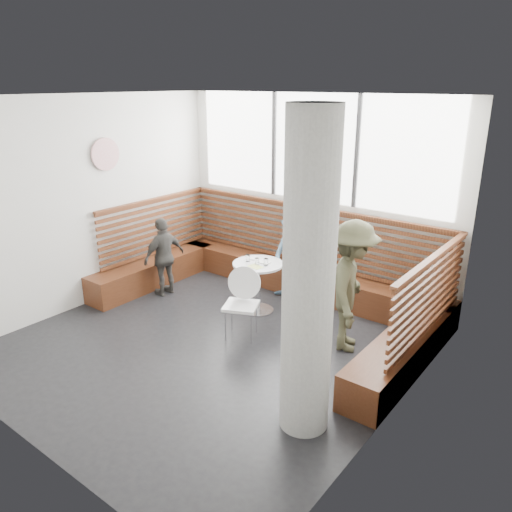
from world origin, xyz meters
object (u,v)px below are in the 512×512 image
Objects in this scene: cafe_table at (258,277)px; child_left at (164,257)px; cafe_chair at (244,298)px; adult_man at (352,286)px; concrete_column at (309,281)px; child_back at (291,261)px.

child_left reaches higher than cafe_table.
adult_man is (1.30, 0.59, 0.30)m from cafe_chair.
concrete_column reaches higher than child_back.
cafe_table is 0.81× the size of cafe_chair.
cafe_table is 0.80m from cafe_chair.
cafe_chair is 1.37m from child_back.
cafe_table is 0.60× the size of child_left.
cafe_chair is 1.97m from child_left.
adult_man is at bearing 100.82° from child_left.
cafe_table is 0.57× the size of child_back.
cafe_table is at bearing 63.15° from adult_man.
adult_man is (1.62, -0.14, 0.31)m from cafe_table.
child_back reaches higher than cafe_table.
adult_man reaches higher than child_back.
concrete_column reaches higher than adult_man.
child_left is at bearing 72.75° from adult_man.
child_left is at bearing -166.11° from cafe_table.
concrete_column is at bearing 74.52° from child_left.
child_back is (-0.14, 1.35, 0.12)m from cafe_chair.
child_back is (0.18, 0.62, 0.12)m from cafe_table.
concrete_column is 2.46× the size of child_left.
child_left is at bearing 158.26° from concrete_column.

